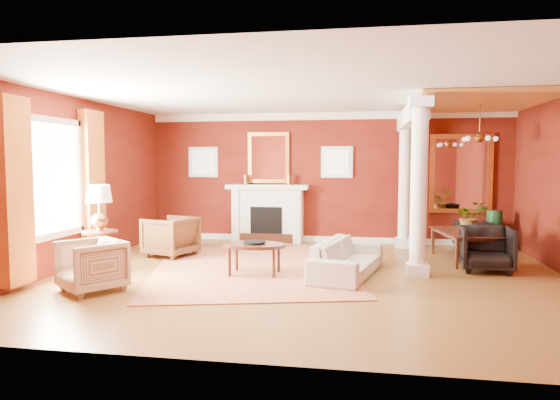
% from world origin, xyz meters
% --- Properties ---
extents(ground, '(8.00, 8.00, 0.00)m').
position_xyz_m(ground, '(0.00, 0.00, 0.00)').
color(ground, brown).
rests_on(ground, ground).
extents(room_shell, '(8.04, 7.04, 2.92)m').
position_xyz_m(room_shell, '(0.00, 0.00, 2.02)').
color(room_shell, maroon).
rests_on(room_shell, ground).
extents(fireplace, '(1.85, 0.42, 1.29)m').
position_xyz_m(fireplace, '(-1.30, 3.32, 0.65)').
color(fireplace, white).
rests_on(fireplace, ground).
extents(overmantel_mirror, '(0.95, 0.07, 1.15)m').
position_xyz_m(overmantel_mirror, '(-1.30, 3.45, 1.90)').
color(overmantel_mirror, gold).
rests_on(overmantel_mirror, fireplace).
extents(flank_window_left, '(0.70, 0.07, 0.70)m').
position_xyz_m(flank_window_left, '(-2.85, 3.46, 1.80)').
color(flank_window_left, white).
rests_on(flank_window_left, room_shell).
extents(flank_window_right, '(0.70, 0.07, 0.70)m').
position_xyz_m(flank_window_right, '(0.25, 3.46, 1.80)').
color(flank_window_right, white).
rests_on(flank_window_right, room_shell).
extents(left_window, '(0.21, 2.55, 2.60)m').
position_xyz_m(left_window, '(-3.89, -0.60, 1.42)').
color(left_window, white).
rests_on(left_window, room_shell).
extents(column_front, '(0.36, 0.36, 2.80)m').
position_xyz_m(column_front, '(1.70, 0.30, 1.43)').
color(column_front, white).
rests_on(column_front, ground).
extents(column_back, '(0.36, 0.36, 2.80)m').
position_xyz_m(column_back, '(1.70, 3.00, 1.43)').
color(column_back, white).
rests_on(column_back, ground).
extents(header_beam, '(0.30, 3.20, 0.32)m').
position_xyz_m(header_beam, '(1.70, 1.90, 2.62)').
color(header_beam, white).
rests_on(header_beam, column_front).
extents(amber_ceiling, '(2.30, 3.40, 0.04)m').
position_xyz_m(amber_ceiling, '(2.85, 1.75, 2.87)').
color(amber_ceiling, '#CF853D').
rests_on(amber_ceiling, room_shell).
extents(dining_mirror, '(1.30, 0.07, 1.70)m').
position_xyz_m(dining_mirror, '(2.90, 3.45, 1.55)').
color(dining_mirror, gold).
rests_on(dining_mirror, room_shell).
extents(chandelier, '(0.60, 0.62, 0.75)m').
position_xyz_m(chandelier, '(2.90, 1.80, 2.25)').
color(chandelier, '#A26932').
rests_on(chandelier, room_shell).
extents(crown_trim, '(8.00, 0.08, 0.16)m').
position_xyz_m(crown_trim, '(0.00, 3.46, 2.82)').
color(crown_trim, white).
rests_on(crown_trim, room_shell).
extents(base_trim, '(8.00, 0.08, 0.12)m').
position_xyz_m(base_trim, '(0.00, 3.46, 0.06)').
color(base_trim, white).
rests_on(base_trim, ground).
extents(rug, '(4.13, 4.90, 0.02)m').
position_xyz_m(rug, '(-1.02, 0.40, 0.01)').
color(rug, maroon).
rests_on(rug, ground).
extents(sofa, '(0.98, 2.01, 0.76)m').
position_xyz_m(sofa, '(0.60, 0.13, 0.38)').
color(sofa, beige).
rests_on(sofa, ground).
extents(armchair_leopard, '(1.00, 1.03, 0.84)m').
position_xyz_m(armchair_leopard, '(-2.78, 1.21, 0.42)').
color(armchair_leopard, black).
rests_on(armchair_leopard, ground).
extents(armchair_stripe, '(1.05, 1.04, 0.80)m').
position_xyz_m(armchair_stripe, '(-2.87, -1.42, 0.40)').
color(armchair_stripe, tan).
rests_on(armchair_stripe, ground).
extents(coffee_table, '(1.00, 1.00, 0.51)m').
position_xyz_m(coffee_table, '(-0.85, -0.06, 0.46)').
color(coffee_table, black).
rests_on(coffee_table, ground).
extents(coffee_book, '(0.14, 0.11, 0.22)m').
position_xyz_m(coffee_book, '(-0.85, -0.10, 0.62)').
color(coffee_book, black).
rests_on(coffee_book, coffee_table).
extents(side_table, '(0.57, 0.57, 1.43)m').
position_xyz_m(side_table, '(-3.44, -0.17, 0.95)').
color(side_table, black).
rests_on(side_table, ground).
extents(dining_table, '(0.77, 1.61, 0.86)m').
position_xyz_m(dining_table, '(2.69, 1.67, 0.43)').
color(dining_table, black).
rests_on(dining_table, ground).
extents(dining_chair_near, '(0.84, 0.80, 0.82)m').
position_xyz_m(dining_chair_near, '(2.86, 0.85, 0.41)').
color(dining_chair_near, black).
rests_on(dining_chair_near, ground).
extents(dining_chair_far, '(0.67, 0.63, 0.67)m').
position_xyz_m(dining_chair_far, '(3.06, 3.00, 0.34)').
color(dining_chair_far, black).
rests_on(dining_chair_far, ground).
extents(green_urn, '(0.34, 0.34, 0.82)m').
position_xyz_m(green_urn, '(3.50, 3.00, 0.32)').
color(green_urn, '#133D1D').
rests_on(green_urn, ground).
extents(potted_plant, '(0.66, 0.69, 0.42)m').
position_xyz_m(potted_plant, '(2.75, 1.71, 1.07)').
color(potted_plant, '#26591E').
rests_on(potted_plant, dining_table).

